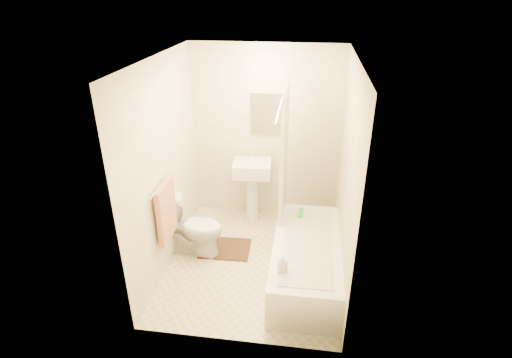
# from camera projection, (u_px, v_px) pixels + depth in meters

# --- Properties ---
(floor) EXTENTS (2.40, 2.40, 0.00)m
(floor) POSITION_uv_depth(u_px,v_px,m) (253.00, 262.00, 4.85)
(floor) COLOR beige
(floor) RESTS_ON ground
(ceiling) EXTENTS (2.40, 2.40, 0.00)m
(ceiling) POSITION_uv_depth(u_px,v_px,m) (252.00, 59.00, 3.79)
(ceiling) COLOR white
(ceiling) RESTS_ON ground
(wall_back) EXTENTS (2.00, 0.02, 2.40)m
(wall_back) POSITION_uv_depth(u_px,v_px,m) (266.00, 135.00, 5.38)
(wall_back) COLOR beige
(wall_back) RESTS_ON ground
(wall_left) EXTENTS (0.02, 2.40, 2.40)m
(wall_left) POSITION_uv_depth(u_px,v_px,m) (164.00, 167.00, 4.44)
(wall_left) COLOR beige
(wall_left) RESTS_ON ground
(wall_right) EXTENTS (0.02, 2.40, 2.40)m
(wall_right) POSITION_uv_depth(u_px,v_px,m) (347.00, 178.00, 4.19)
(wall_right) COLOR beige
(wall_right) RESTS_ON ground
(mirror) EXTENTS (0.40, 0.03, 0.55)m
(mirror) POSITION_uv_depth(u_px,v_px,m) (266.00, 114.00, 5.23)
(mirror) COLOR white
(mirror) RESTS_ON wall_back
(curtain_rod) EXTENTS (0.03, 1.70, 0.03)m
(curtain_rod) POSITION_uv_depth(u_px,v_px,m) (283.00, 98.00, 4.02)
(curtain_rod) COLOR silver
(curtain_rod) RESTS_ON wall_back
(shower_curtain) EXTENTS (0.04, 0.80, 1.55)m
(shower_curtain) POSITION_uv_depth(u_px,v_px,m) (284.00, 155.00, 4.72)
(shower_curtain) COLOR silver
(shower_curtain) RESTS_ON curtain_rod
(towel_bar) EXTENTS (0.02, 0.60, 0.02)m
(towel_bar) POSITION_uv_depth(u_px,v_px,m) (161.00, 186.00, 4.26)
(towel_bar) COLOR silver
(towel_bar) RESTS_ON wall_left
(towel) EXTENTS (0.06, 0.45, 0.66)m
(towel) POSITION_uv_depth(u_px,v_px,m) (166.00, 211.00, 4.40)
(towel) COLOR #CC7266
(towel) RESTS_ON towel_bar
(toilet_paper) EXTENTS (0.11, 0.12, 0.12)m
(toilet_paper) POSITION_uv_depth(u_px,v_px,m) (177.00, 201.00, 4.76)
(toilet_paper) COLOR white
(toilet_paper) RESTS_ON wall_left
(toilet) EXTENTS (0.77, 0.47, 0.72)m
(toilet) POSITION_uv_depth(u_px,v_px,m) (194.00, 227.00, 4.87)
(toilet) COLOR silver
(toilet) RESTS_ON floor
(sink) EXTENTS (0.53, 0.44, 0.99)m
(sink) POSITION_uv_depth(u_px,v_px,m) (252.00, 189.00, 5.49)
(sink) COLOR white
(sink) RESTS_ON floor
(bathtub) EXTENTS (0.74, 1.68, 0.47)m
(bathtub) POSITION_uv_depth(u_px,v_px,m) (306.00, 261.00, 4.49)
(bathtub) COLOR white
(bathtub) RESTS_ON floor
(bath_mat) EXTENTS (0.64, 0.49, 0.02)m
(bath_mat) POSITION_uv_depth(u_px,v_px,m) (225.00, 248.00, 5.07)
(bath_mat) COLOR #472119
(bath_mat) RESTS_ON floor
(soap_bottle) EXTENTS (0.10, 0.10, 0.18)m
(soap_bottle) POSITION_uv_depth(u_px,v_px,m) (283.00, 264.00, 3.93)
(soap_bottle) COLOR white
(soap_bottle) RESTS_ON bathtub
(scrub_brush) EXTENTS (0.06, 0.19, 0.04)m
(scrub_brush) POSITION_uv_depth(u_px,v_px,m) (301.00, 213.00, 4.92)
(scrub_brush) COLOR green
(scrub_brush) RESTS_ON bathtub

